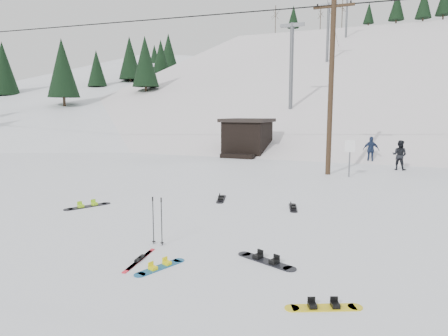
% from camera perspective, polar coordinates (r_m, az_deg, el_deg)
% --- Properties ---
extents(ground, '(200.00, 200.00, 0.00)m').
position_cam_1_polar(ground, '(9.29, -12.30, -12.51)').
color(ground, white).
rests_on(ground, ground).
extents(ski_slope, '(60.00, 85.24, 65.97)m').
position_cam_1_polar(ski_slope, '(64.09, 18.04, -6.14)').
color(ski_slope, white).
rests_on(ski_slope, ground).
extents(ridge_left, '(47.54, 95.03, 58.38)m').
position_cam_1_polar(ridge_left, '(70.16, -13.31, -3.92)').
color(ridge_left, white).
rests_on(ridge_left, ground).
extents(treeline_left, '(20.00, 64.00, 10.00)m').
position_cam_1_polar(treeline_left, '(61.27, -16.58, 4.65)').
color(treeline_left, black).
rests_on(treeline_left, ground).
extents(treeline_crest, '(50.00, 6.00, 10.00)m').
position_cam_1_polar(treeline_crest, '(93.24, 20.13, 5.53)').
color(treeline_crest, black).
rests_on(treeline_crest, ski_slope).
extents(utility_pole, '(2.00, 0.26, 9.00)m').
position_cam_1_polar(utility_pole, '(21.32, 15.05, 11.65)').
color(utility_pole, '#3A2819').
rests_on(utility_pole, ground).
extents(trail_sign, '(0.50, 0.09, 1.85)m').
position_cam_1_polar(trail_sign, '(20.81, 17.54, 2.25)').
color(trail_sign, '#595B60').
rests_on(trail_sign, ground).
extents(lift_hut, '(3.40, 4.10, 2.75)m').
position_cam_1_polar(lift_hut, '(29.82, 3.32, 4.41)').
color(lift_hut, black).
rests_on(lift_hut, ground).
extents(lift_tower_near, '(2.20, 0.36, 8.00)m').
position_cam_1_polar(lift_tower_near, '(38.43, 9.62, 14.82)').
color(lift_tower_near, '#595B60').
rests_on(lift_tower_near, ski_slope).
extents(lift_tower_mid, '(2.20, 0.36, 8.00)m').
position_cam_1_polar(lift_tower_mid, '(58.83, 14.64, 18.66)').
color(lift_tower_mid, '#595B60').
rests_on(lift_tower_mid, ski_slope).
extents(lift_tower_far, '(2.20, 0.36, 8.00)m').
position_cam_1_polar(lift_tower_far, '(79.56, 17.14, 20.46)').
color(lift_tower_far, '#595B60').
rests_on(lift_tower_far, ski_slope).
extents(hero_snowboard, '(0.57, 1.22, 0.09)m').
position_cam_1_polar(hero_snowboard, '(8.68, -9.12, -13.76)').
color(hero_snowboard, '#165D91').
rests_on(hero_snowboard, ground).
extents(hero_skis, '(0.33, 1.46, 0.08)m').
position_cam_1_polar(hero_skis, '(9.15, -11.99, -12.67)').
color(hero_skis, red).
rests_on(hero_skis, ground).
extents(ski_poles, '(0.33, 0.09, 1.19)m').
position_cam_1_polar(ski_poles, '(9.93, -9.50, -7.40)').
color(ski_poles, black).
rests_on(ski_poles, ground).
extents(board_scatter_b, '(0.64, 1.38, 0.10)m').
position_cam_1_polar(board_scatter_b, '(14.88, -0.40, -4.41)').
color(board_scatter_b, black).
rests_on(board_scatter_b, ground).
extents(board_scatter_c, '(0.87, 1.52, 0.11)m').
position_cam_1_polar(board_scatter_c, '(14.52, -18.90, -5.15)').
color(board_scatter_c, black).
rests_on(board_scatter_c, ground).
extents(board_scatter_d, '(1.45, 0.74, 0.11)m').
position_cam_1_polar(board_scatter_d, '(8.93, 6.01, -13.01)').
color(board_scatter_d, black).
rests_on(board_scatter_d, ground).
extents(board_scatter_e, '(1.20, 0.70, 0.09)m').
position_cam_1_polar(board_scatter_e, '(7.19, 14.05, -18.70)').
color(board_scatter_e, yellow).
rests_on(board_scatter_e, ground).
extents(board_scatter_f, '(0.55, 1.29, 0.09)m').
position_cam_1_polar(board_scatter_f, '(13.76, 9.84, -5.57)').
color(board_scatter_f, black).
rests_on(board_scatter_f, ground).
extents(skier_dark, '(0.97, 0.85, 1.67)m').
position_cam_1_polar(skier_dark, '(24.38, 23.79, 1.69)').
color(skier_dark, black).
rests_on(skier_dark, ground).
extents(skier_navy, '(1.05, 0.56, 1.70)m').
position_cam_1_polar(skier_navy, '(26.86, 20.27, 2.43)').
color(skier_navy, '#1C2948').
rests_on(skier_navy, ground).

